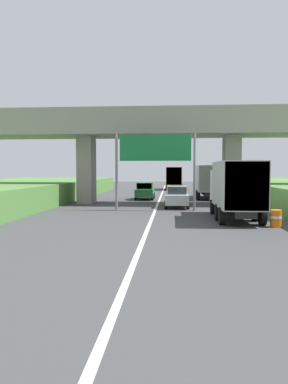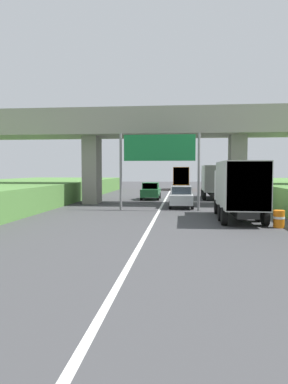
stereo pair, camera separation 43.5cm
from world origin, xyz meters
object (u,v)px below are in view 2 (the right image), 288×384
at_px(truck_black, 214,180).
at_px(truck_orange, 181,177).
at_px(overhead_highway_sign, 159,153).
at_px(construction_barrel_4, 256,208).
at_px(construction_barrel_3, 279,219).
at_px(car_silver, 181,197).
at_px(truck_white, 238,187).
at_px(car_green, 151,191).

distance_m(truck_black, truck_orange, 17.73).
bearing_deg(overhead_highway_sign, construction_barrel_4, -16.84).
height_order(truck_orange, construction_barrel_3, truck_orange).
xyz_separation_m(overhead_highway_sign, car_silver, (1.61, 2.23, -3.33)).
distance_m(truck_white, car_silver, 7.64).
height_order(overhead_highway_sign, construction_barrel_3, overhead_highway_sign).
relative_size(truck_black, truck_white, 1.00).
bearing_deg(truck_black, car_silver, -109.24).
xyz_separation_m(truck_white, car_silver, (-3.35, 6.78, -1.08)).
bearing_deg(car_silver, car_green, 111.39).
height_order(truck_black, car_green, truck_black).
distance_m(overhead_highway_sign, truck_orange, 29.29).
height_order(truck_black, truck_white, same).
bearing_deg(construction_barrel_4, truck_white, -121.77).
height_order(truck_orange, car_silver, truck_orange).
bearing_deg(truck_white, construction_barrel_4, 58.23).
bearing_deg(overhead_highway_sign, car_silver, 54.24).
bearing_deg(car_green, truck_white, -66.30).
bearing_deg(truck_white, car_green, 113.70).
distance_m(truck_orange, construction_barrel_4, 31.57).
bearing_deg(truck_orange, construction_barrel_3, -82.18).
bearing_deg(car_green, construction_barrel_4, -56.45).
relative_size(truck_white, car_silver, 1.78).
xyz_separation_m(truck_white, construction_barrel_4, (1.59, 2.56, -1.47)).
height_order(overhead_highway_sign, truck_black, overhead_highway_sign).
height_order(truck_black, truck_orange, same).
relative_size(overhead_highway_sign, truck_white, 0.81).
bearing_deg(truck_white, construction_barrel_3, -60.03).
height_order(overhead_highway_sign, truck_white, overhead_highway_sign).
distance_m(car_green, construction_barrel_3, 19.26).
bearing_deg(construction_barrel_3, truck_black, 94.94).
height_order(overhead_highway_sign, car_silver, overhead_highway_sign).
bearing_deg(overhead_highway_sign, truck_orange, 86.93).
distance_m(car_silver, construction_barrel_3, 10.82).
bearing_deg(truck_white, car_silver, 116.28).
bearing_deg(truck_orange, construction_barrel_4, -80.91).
xyz_separation_m(overhead_highway_sign, truck_black, (4.93, 11.75, -2.25)).
distance_m(truck_white, construction_barrel_3, 3.57).
distance_m(overhead_highway_sign, car_silver, 4.32).
height_order(car_silver, construction_barrel_3, car_silver).
height_order(truck_white, construction_barrel_3, truck_white).
height_order(truck_black, construction_barrel_4, truck_black).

